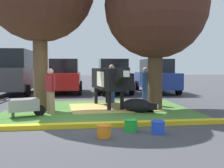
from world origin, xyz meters
TOP-DOWN VIEW (x-y plane):
  - ground_plane at (0.00, 0.00)m, footprint 80.00×80.00m
  - grass_island at (0.58, 1.89)m, footprint 6.65×5.05m
  - curb_yellow at (0.58, -0.79)m, footprint 7.85×0.24m
  - hay_bedding at (1.17, 2.29)m, footprint 3.37×2.64m
  - shade_tree_right at (2.63, 1.70)m, footprint 3.71×3.71m
  - cow_holstein at (1.02, 2.38)m, footprint 1.13×3.10m
  - calf_lying at (1.88, 1.20)m, footprint 1.23×1.05m
  - person_handler at (1.27, 3.48)m, footprint 0.49×0.34m
  - person_visitor_near at (-1.06, 1.29)m, footprint 0.38×0.43m
  - person_visitor_far at (2.57, 2.82)m, footprint 0.34×0.45m
  - wheelbarrow at (-1.84, 0.83)m, footprint 1.60×0.96m
  - bucket_orange at (0.38, -1.80)m, footprint 0.33×0.33m
  - bucket_green at (1.09, -1.33)m, footprint 0.34×0.34m
  - bucket_blue at (1.67, -1.64)m, footprint 0.34×0.34m
  - suv_dark_grey at (-3.65, 8.12)m, footprint 2.24×4.66m
  - sedan_red at (-0.89, 8.41)m, footprint 2.13×4.46m
  - hatchback_white at (1.98, 8.12)m, footprint 2.13×4.46m
  - sedan_blue at (4.60, 7.88)m, footprint 2.13×4.46m

SIDE VIEW (x-z plane):
  - ground_plane at x=0.00m, z-range 0.00..0.00m
  - grass_island at x=0.58m, z-range 0.00..0.02m
  - hay_bedding at x=1.17m, z-range 0.01..0.04m
  - curb_yellow at x=0.58m, z-range 0.00..0.12m
  - bucket_orange at x=0.38m, z-range 0.01..0.29m
  - bucket_green at x=1.09m, z-range 0.01..0.30m
  - bucket_blue at x=1.67m, z-range 0.01..0.31m
  - calf_lying at x=1.88m, z-range 0.00..0.48m
  - wheelbarrow at x=-1.84m, z-range 0.07..0.70m
  - person_visitor_near at x=-1.06m, z-range 0.05..1.57m
  - person_visitor_far at x=2.57m, z-range 0.05..1.61m
  - person_handler at x=1.27m, z-range 0.06..1.73m
  - sedan_red at x=-0.89m, z-range -0.03..1.99m
  - hatchback_white at x=1.98m, z-range -0.03..1.99m
  - sedan_blue at x=4.60m, z-range -0.03..1.99m
  - cow_holstein at x=1.02m, z-range 0.32..1.87m
  - suv_dark_grey at x=-3.65m, z-range 0.01..2.53m
  - shade_tree_right at x=2.63m, z-range 0.90..6.49m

